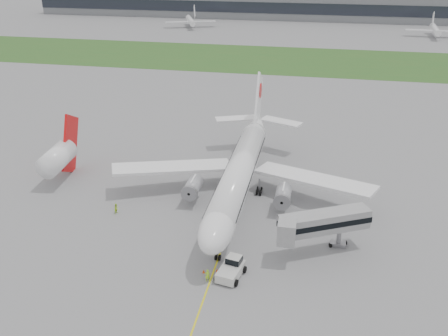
% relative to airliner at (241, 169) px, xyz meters
% --- Properties ---
extents(ground, '(600.00, 600.00, 0.00)m').
position_rel_airliner_xyz_m(ground, '(0.00, -4.87, -5.66)').
color(ground, slate).
rests_on(ground, ground).
extents(apron_markings, '(70.00, 70.00, 0.04)m').
position_rel_airliner_xyz_m(apron_markings, '(0.00, -9.87, -5.66)').
color(apron_markings, yellow).
rests_on(apron_markings, ground).
extents(grass_strip, '(600.00, 50.00, 0.02)m').
position_rel_airliner_xyz_m(grass_strip, '(0.00, 115.13, -5.65)').
color(grass_strip, '#295A22').
rests_on(grass_strip, ground).
extents(terminal_building, '(320.00, 22.30, 14.00)m').
position_rel_airliner_xyz_m(terminal_building, '(0.00, 225.00, 1.34)').
color(terminal_building, slate).
rests_on(terminal_building, ground).
extents(control_tower, '(12.00, 12.00, 56.00)m').
position_rel_airliner_xyz_m(control_tower, '(-90.00, 227.13, -5.66)').
color(control_tower, slate).
rests_on(control_tower, ground).
extents(airliner, '(48.13, 53.95, 17.88)m').
position_rel_airliner_xyz_m(airliner, '(0.00, 0.00, 0.00)').
color(airliner, white).
rests_on(airliner, ground).
extents(pushback_tug, '(4.12, 5.36, 2.51)m').
position_rel_airliner_xyz_m(pushback_tug, '(2.65, -23.06, -4.50)').
color(pushback_tug, silver).
rests_on(pushback_tug, ground).
extents(jet_bridge, '(13.85, 10.08, 6.81)m').
position_rel_airliner_xyz_m(jet_bridge, '(14.27, -15.03, -0.62)').
color(jet_bridge, '#979799').
rests_on(jet_bridge, ground).
extents(safety_cone_left, '(0.38, 0.38, 0.52)m').
position_rel_airliner_xyz_m(safety_cone_left, '(-1.32, -23.31, -5.40)').
color(safety_cone_left, '#E4460C').
rests_on(safety_cone_left, ground).
extents(safety_cone_right, '(0.40, 0.40, 0.55)m').
position_rel_airliner_xyz_m(safety_cone_right, '(0.50, -22.72, -5.38)').
color(safety_cone_right, '#E4460C').
rests_on(safety_cone_right, ground).
extents(ground_crew_near, '(0.81, 0.68, 1.90)m').
position_rel_airliner_xyz_m(ground_crew_near, '(-0.35, -25.01, -4.71)').
color(ground_crew_near, '#B1F228').
rests_on(ground_crew_near, ground).
extents(ground_crew_far, '(0.89, 1.03, 1.83)m').
position_rel_airliner_xyz_m(ground_crew_far, '(-19.90, -9.82, -4.74)').
color(ground_crew_far, '#AEE325').
rests_on(ground_crew_far, ground).
extents(neighbor_aircraft, '(5.01, 15.47, 12.59)m').
position_rel_airliner_xyz_m(neighbor_aircraft, '(-35.49, 0.51, -0.67)').
color(neighbor_aircraft, red).
rests_on(neighbor_aircraft, ground).
extents(distant_aircraft_left, '(32.94, 31.12, 10.11)m').
position_rel_airliner_xyz_m(distant_aircraft_left, '(-57.35, 182.70, -5.66)').
color(distant_aircraft_left, white).
rests_on(distant_aircraft_left, ground).
extents(distant_aircraft_right, '(28.16, 25.23, 10.21)m').
position_rel_airliner_xyz_m(distant_aircraft_right, '(64.03, 177.80, -5.66)').
color(distant_aircraft_right, white).
rests_on(distant_aircraft_right, ground).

